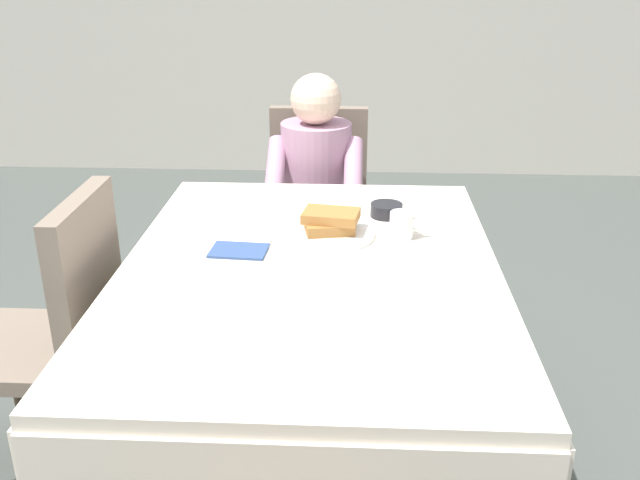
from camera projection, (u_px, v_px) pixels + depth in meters
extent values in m
plane|color=#474C47|center=(311.00, 467.00, 2.36)|extent=(14.00, 14.00, 0.00)
cube|color=silver|center=(310.00, 270.00, 2.08)|extent=(1.10, 1.50, 0.04)
cube|color=silver|center=(286.00, 480.00, 1.43)|extent=(1.10, 0.01, 0.18)
cube|color=silver|center=(322.00, 215.00, 2.82)|extent=(1.10, 0.01, 0.18)
cube|color=silver|center=(127.00, 299.00, 2.15)|extent=(0.01, 1.50, 0.18)
cube|color=silver|center=(498.00, 308.00, 2.10)|extent=(0.01, 1.50, 0.18)
cylinder|color=brown|center=(205.00, 281.00, 2.86)|extent=(0.07, 0.07, 0.70)
cylinder|color=brown|center=(439.00, 286.00, 2.82)|extent=(0.07, 0.07, 0.70)
cube|color=#7A6B5B|center=(317.00, 229.00, 3.18)|extent=(0.44, 0.44, 0.05)
cube|color=#7A6B5B|center=(319.00, 159.00, 3.26)|extent=(0.44, 0.06, 0.48)
cylinder|color=#2D2319|center=(356.00, 293.00, 3.09)|extent=(0.04, 0.04, 0.40)
cylinder|color=#2D2319|center=(273.00, 291.00, 3.11)|extent=(0.04, 0.04, 0.40)
cylinder|color=#2D2319|center=(356.00, 259.00, 3.43)|extent=(0.04, 0.04, 0.40)
cylinder|color=#2D2319|center=(282.00, 257.00, 3.44)|extent=(0.04, 0.04, 0.40)
cylinder|color=#B2849E|center=(316.00, 176.00, 3.06)|extent=(0.30, 0.30, 0.46)
sphere|color=beige|center=(316.00, 99.00, 2.92)|extent=(0.21, 0.21, 0.21)
cylinder|color=#B2849E|center=(353.00, 170.00, 2.90)|extent=(0.08, 0.29, 0.23)
cylinder|color=#B2849E|center=(275.00, 169.00, 2.92)|extent=(0.08, 0.29, 0.23)
cylinder|color=#383D51|center=(333.00, 289.00, 3.07)|extent=(0.10, 0.10, 0.45)
cylinder|color=#383D51|center=(296.00, 288.00, 3.08)|extent=(0.10, 0.10, 0.45)
cube|color=#7A6B5B|center=(35.00, 349.00, 2.23)|extent=(0.44, 0.44, 0.05)
cube|color=#7A6B5B|center=(87.00, 275.00, 2.12)|extent=(0.06, 0.44, 0.48)
cylinder|color=#2D2319|center=(16.00, 376.00, 2.49)|extent=(0.04, 0.04, 0.40)
cylinder|color=#2D2319|center=(80.00, 447.00, 2.15)|extent=(0.04, 0.04, 0.40)
cylinder|color=#2D2319|center=(117.00, 379.00, 2.48)|extent=(0.04, 0.04, 0.40)
cylinder|color=white|center=(331.00, 234.00, 2.27)|extent=(0.28, 0.28, 0.02)
cube|color=#A36B33|center=(329.00, 225.00, 2.27)|extent=(0.17, 0.16, 0.03)
cube|color=#A36B33|center=(331.00, 216.00, 2.26)|extent=(0.19, 0.14, 0.03)
cylinder|color=white|center=(402.00, 225.00, 2.25)|extent=(0.08, 0.08, 0.08)
torus|color=white|center=(418.00, 224.00, 2.24)|extent=(0.05, 0.01, 0.05)
cylinder|color=black|center=(386.00, 210.00, 2.43)|extent=(0.11, 0.11, 0.04)
cube|color=silver|center=(271.00, 237.00, 2.26)|extent=(0.02, 0.18, 0.00)
cube|color=silver|center=(390.00, 239.00, 2.24)|extent=(0.02, 0.20, 0.00)
cube|color=silver|center=(344.00, 285.00, 1.94)|extent=(0.15, 0.05, 0.00)
cube|color=#334C7F|center=(239.00, 251.00, 2.15)|extent=(0.18, 0.13, 0.01)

